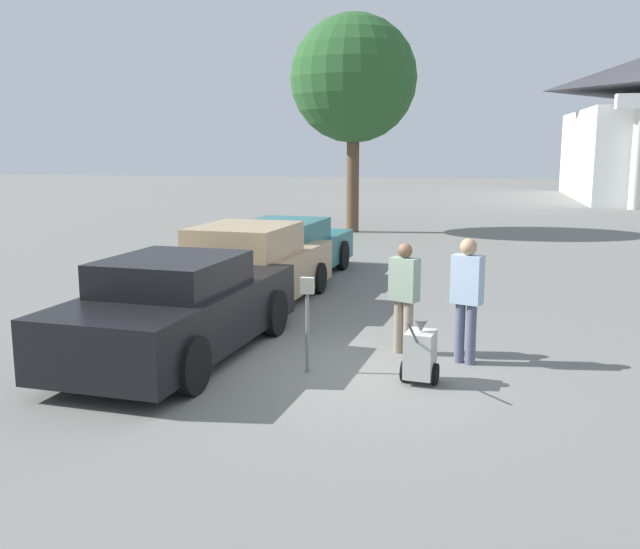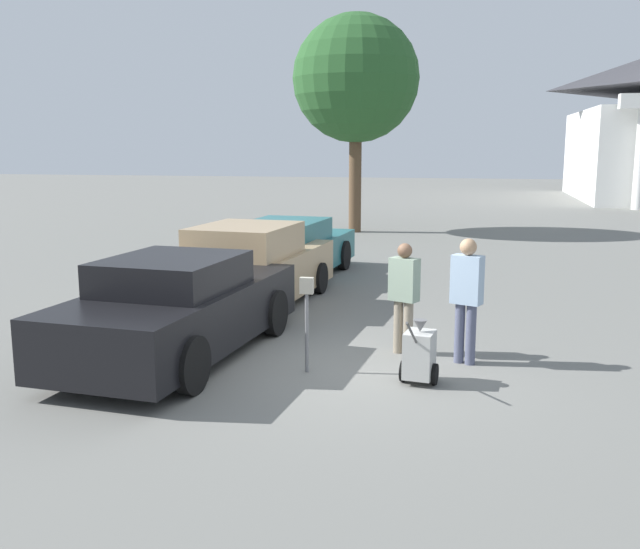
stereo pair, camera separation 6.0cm
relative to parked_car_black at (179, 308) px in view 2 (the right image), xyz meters
The scene contains 9 objects.
ground_plane 2.45m from the parked_car_black, ahead, with size 120.00×120.00×0.00m, color slate.
parked_car_black is the anchor object (origin of this frame).
parked_car_tan 3.35m from the parked_car_black, 90.01° to the left, with size 2.34×5.11×1.58m.
parked_car_teal 6.22m from the parked_car_black, 90.01° to the left, with size 2.31×5.36×1.38m.
parking_meter 2.03m from the parked_car_black, ahead, with size 0.18×0.09×1.31m.
person_worker 3.29m from the parked_car_black, 14.05° to the left, with size 0.47×0.38×1.65m.
person_supervisor 4.13m from the parked_car_black, ahead, with size 0.47×0.36×1.78m.
equipment_cart 3.57m from the parked_car_black, ahead, with size 0.50×1.00×1.00m.
shade_tree 16.31m from the parked_car_black, 89.97° to the left, with size 4.38×4.38×7.52m.
Camera 2 is at (1.79, -9.31, 3.04)m, focal length 40.00 mm.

